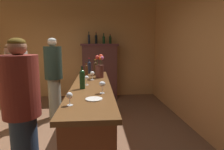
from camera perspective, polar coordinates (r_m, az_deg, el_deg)
wall_back at (r=5.86m, az=-10.80°, el=8.16°), size 4.96×0.12×2.99m
wall_right at (r=3.24m, az=30.55°, el=6.43°), size 0.12×6.34×2.99m
bar_counter at (r=2.99m, az=-6.13°, el=-12.11°), size 0.57×2.74×0.98m
display_cabinet at (r=5.55m, az=-3.72°, el=1.49°), size 1.07×0.47×1.61m
wine_bottle_syrah at (r=2.59m, az=-9.05°, el=-1.03°), size 0.07×0.07×0.32m
wine_bottle_riesling at (r=3.62m, az=-7.83°, el=1.56°), size 0.06×0.06×0.28m
wine_bottle_pinot at (r=3.96m, az=-6.96°, el=2.52°), size 0.08×0.08×0.33m
wine_bottle_rose at (r=3.74m, az=-5.13°, el=2.21°), size 0.07×0.07×0.32m
wine_glass_front at (r=3.22m, az=-6.01°, el=0.36°), size 0.07×0.07×0.15m
wine_glass_mid at (r=1.91m, az=-12.81°, el=-6.31°), size 0.06×0.06×0.13m
wine_glass_rear at (r=2.32m, az=-3.00°, el=-2.88°), size 0.08×0.08×0.15m
wine_glass_spare at (r=2.82m, az=-7.73°, el=-0.95°), size 0.07×0.07×0.14m
flower_arrangement at (r=3.43m, az=-3.82°, el=2.29°), size 0.16×0.16×0.43m
cheese_plate at (r=2.09m, az=-5.53°, el=-7.30°), size 0.19×0.19×0.01m
display_bottle_left at (r=5.51m, az=-7.03°, el=10.95°), size 0.06×0.06×0.34m
display_bottle_midleft at (r=5.51m, az=-4.85°, el=10.94°), size 0.08×0.08×0.33m
display_bottle_center at (r=5.51m, az=-2.54°, el=10.77°), size 0.08×0.08×0.30m
display_bottle_midright at (r=5.52m, az=-0.56°, el=10.76°), size 0.08×0.08×0.28m
patron_by_cabinet at (r=3.87m, az=-26.60°, el=-1.77°), size 0.38×0.38×1.66m
patron_in_navy at (r=2.21m, az=-25.65°, el=-9.75°), size 0.38×0.38×1.65m
patron_tall at (r=3.00m, az=-27.18°, el=-5.33°), size 0.36×0.36×1.60m
patron_near_entrance at (r=4.15m, az=-17.33°, el=-0.10°), size 0.36×0.36×1.72m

